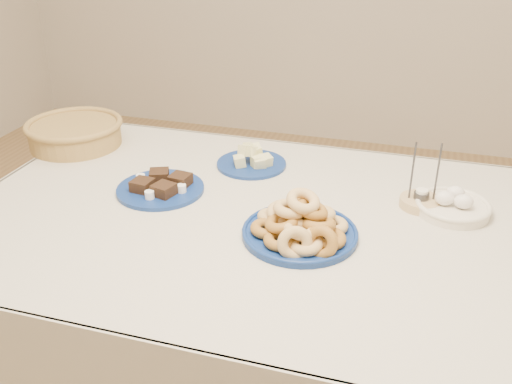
# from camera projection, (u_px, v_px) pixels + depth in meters

# --- Properties ---
(dining_table) EXTENTS (1.71, 1.11, 0.75)m
(dining_table) POSITION_uv_depth(u_px,v_px,m) (261.00, 248.00, 1.64)
(dining_table) COLOR brown
(dining_table) RESTS_ON ground
(donut_platter) EXTENTS (0.37, 0.37, 0.14)m
(donut_platter) POSITION_uv_depth(u_px,v_px,m) (301.00, 227.00, 1.47)
(donut_platter) COLOR navy
(donut_platter) RESTS_ON dining_table
(melon_plate) EXTENTS (0.30, 0.30, 0.08)m
(melon_plate) POSITION_uv_depth(u_px,v_px,m) (252.00, 161.00, 1.88)
(melon_plate) COLOR navy
(melon_plate) RESTS_ON dining_table
(brownie_plate) EXTENTS (0.27, 0.27, 0.05)m
(brownie_plate) POSITION_uv_depth(u_px,v_px,m) (161.00, 187.00, 1.72)
(brownie_plate) COLOR navy
(brownie_plate) RESTS_ON dining_table
(wicker_basket) EXTENTS (0.35, 0.35, 0.09)m
(wicker_basket) POSITION_uv_depth(u_px,v_px,m) (75.00, 132.00, 2.03)
(wicker_basket) COLOR olive
(wicker_basket) RESTS_ON dining_table
(candle_holder) EXTENTS (0.14, 0.14, 0.20)m
(candle_holder) POSITION_uv_depth(u_px,v_px,m) (421.00, 201.00, 1.63)
(candle_holder) COLOR tan
(candle_holder) RESTS_ON dining_table
(egg_bowl) EXTENTS (0.23, 0.23, 0.07)m
(egg_bowl) POSITION_uv_depth(u_px,v_px,m) (453.00, 206.00, 1.60)
(egg_bowl) COLOR silver
(egg_bowl) RESTS_ON dining_table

